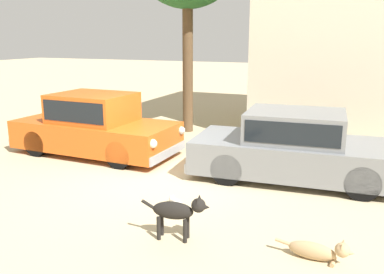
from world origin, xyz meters
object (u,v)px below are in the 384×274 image
Objects in this scene: parked_sedan_second at (295,146)px; stray_dog_spotted at (179,211)px; parked_sedan_nearest at (95,125)px; stray_cat at (177,203)px; stray_dog_tan at (319,251)px.

stray_dog_spotted is (-1.12, -3.41, -0.26)m from parked_sedan_second.
stray_cat is at bearing -33.11° from parked_sedan_nearest.
stray_cat is at bearing 165.07° from stray_dog_tan.
parked_sedan_second reaches higher than stray_cat.
stray_dog_spotted is at bearing 152.09° from stray_cat.
parked_sedan_nearest reaches higher than stray_cat.
stray_cat is (-1.64, -2.34, -0.64)m from parked_sedan_second.
stray_cat is at bearing -129.35° from parked_sedan_second.
parked_sedan_nearest reaches higher than stray_dog_spotted.
stray_dog_tan is (1.97, 0.19, -0.31)m from stray_dog_spotted.
parked_sedan_second is 3.60m from stray_dog_spotted.
stray_dog_tan is at bearing -4.07° from stray_dog_spotted.
parked_sedan_second is at bearing 109.42° from stray_dog_tan.
parked_sedan_second is 2.93m from stray_cat.
parked_sedan_second reaches higher than stray_dog_tan.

